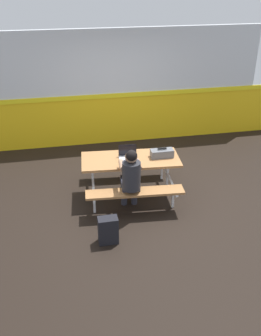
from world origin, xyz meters
The scene contains 7 objects.
ground_plane centered at (0.00, 0.00, -0.01)m, with size 10.00×10.00×0.02m, color black.
accent_backdrop centered at (0.00, 2.45, 1.25)m, with size 8.00×0.14×2.60m.
picnic_table_main centered at (-0.13, 0.00, 0.57)m, with size 1.78×1.67×0.74m.
student_nearer centered at (-0.24, -0.55, 0.71)m, with size 0.38×0.53×1.21m.
laptop_silver centered at (-0.17, 0.04, 0.79)m, with size 0.34×0.24×0.22m.
toolbox_grey centered at (0.43, -0.04, 0.81)m, with size 0.40×0.18×0.18m.
backpack_dark centered at (-0.74, -1.28, 0.22)m, with size 0.30×0.22×0.44m.
Camera 1 is at (-1.30, -5.84, 3.74)m, focal length 40.43 mm.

